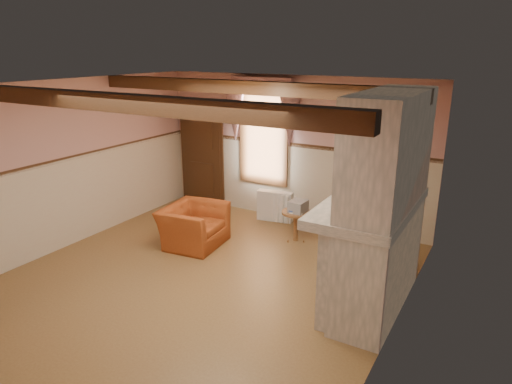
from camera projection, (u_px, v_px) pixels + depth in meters
The scene contains 25 objects.
floor at pixel (201, 280), 6.74m from camera, with size 5.50×6.00×0.01m, color brown.
ceiling at pixel (193, 86), 5.89m from camera, with size 5.50×6.00×0.01m, color silver.
wall_back at pixel (292, 149), 8.79m from camera, with size 5.50×0.02×2.80m, color tan.
wall_left at pixel (65, 165), 7.62m from camera, with size 0.02×6.00×2.80m, color tan.
wall_right at pixel (399, 226), 5.00m from camera, with size 0.02×6.00×2.80m, color tan.
wainscot at pixel (199, 233), 6.51m from camera, with size 5.50×6.00×1.50m, color beige, non-canonical shape.
chair_rail at pixel (197, 182), 6.28m from camera, with size 5.50×6.00×0.08m, color black, non-canonical shape.
firebox at pixel (346, 267), 6.14m from camera, with size 0.20×0.95×0.90m, color black.
armchair at pixel (194, 226), 7.86m from camera, with size 1.06×0.93×0.69m, color #994219.
side_table at pixel (296, 226), 8.03m from camera, with size 0.51×0.51×0.55m, color brown.
book_stack at pixel (298, 206), 7.90m from camera, with size 0.26×0.32×0.20m, color #B7AD8C.
radiator at pixel (275, 206), 8.96m from camera, with size 0.70×0.18×0.60m, color silver.
bowl at pixel (366, 202), 5.59m from camera, with size 0.35×0.35×0.09m, color brown.
mantel_clock at pixel (384, 182), 6.24m from camera, with size 0.14×0.24×0.20m, color black.
oil_lamp at pixel (384, 180), 6.20m from camera, with size 0.11×0.11×0.28m, color gold.
candle_red at pixel (350, 214), 5.08m from camera, with size 0.06×0.06×0.16m, color #A5142B.
jar_yellow at pixel (359, 208), 5.35m from camera, with size 0.06×0.06×0.12m, color gold.
fireplace at pixel (384, 206), 5.65m from camera, with size 0.85×2.00×2.80m, color gray.
mantel at pixel (369, 207), 5.75m from camera, with size 1.05×2.05×0.12m, color gray.
overmantel_mirror at pixel (358, 158), 5.65m from camera, with size 0.06×1.44×1.04m, color silver.
door at pixel (202, 155), 9.85m from camera, with size 1.10×0.10×2.10m, color black.
window at pixel (264, 134), 8.98m from camera, with size 1.06×0.08×2.02m, color white.
window_drapes at pixel (262, 104), 8.72m from camera, with size 1.30×0.14×1.40m, color gray.
ceiling_beam_front at pixel (126, 103), 4.93m from camera, with size 5.50×0.18×0.20m, color black.
ceiling_beam_back at pixel (242, 87), 6.91m from camera, with size 5.50×0.18×0.20m, color black.
Camera 1 is at (3.71, -4.82, 3.27)m, focal length 32.00 mm.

